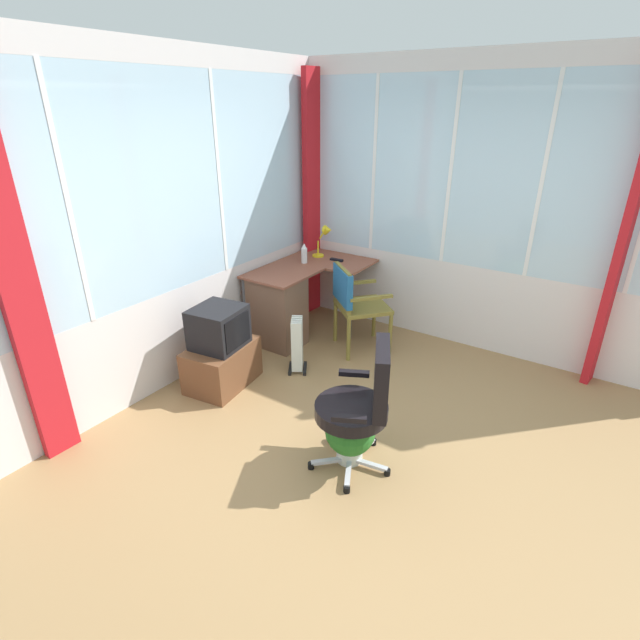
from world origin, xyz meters
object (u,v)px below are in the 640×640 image
Objects in this scene: tv_on_stand at (221,352)px; potted_plant at (351,430)px; spray_bottle at (304,254)px; office_chair at (363,400)px; wooden_armchair at (352,297)px; desk_lamp at (326,236)px; space_heater at (297,343)px; tv_remote at (337,260)px; desk at (281,306)px.

potted_plant is (-0.23, -1.48, -0.08)m from tv_on_stand.
spray_bottle is 1.52m from tv_on_stand.
wooden_armchair is at bearing 32.60° from office_chair.
tv_on_stand reaches higher than potted_plant.
wooden_armchair is (-0.54, -0.67, -0.41)m from desk_lamp.
desk_lamp is at bearing 20.88° from space_heater.
desk_lamp is at bearing 37.27° from potted_plant.
potted_plant is (-1.46, -0.86, -0.33)m from wooden_armchair.
tv_remote is 2.38m from office_chair.
desk_lamp is at bearing -2.65° from desk.
desk is at bearing 53.47° from office_chair.
desk is 1.72× the size of tv_on_stand.
office_chair is 2.20× the size of potted_plant.
space_heater is (-1.18, -0.45, -0.71)m from desk_lamp.
wooden_armchair is (-0.44, -0.46, -0.20)m from tv_remote.
desk_lamp is 1.45m from space_heater.
potted_plant is (-1.90, -1.31, -0.52)m from tv_remote.
tv_on_stand is 1.41× the size of space_heater.
potted_plant is (-0.83, -1.08, -0.02)m from space_heater.
desk_lamp is 0.38m from spray_bottle.
desk is 2.05m from office_chair.
office_chair is (-2.02, -1.61, -0.44)m from desk_lamp.
tv_on_stand is 1.74× the size of potted_plant.
desk is at bearing 4.81° from tv_on_stand.
tv_remote is 0.37m from spray_bottle.
office_chair is 0.31m from potted_plant.
potted_plant is at bearing -127.69° from desk.
desk is 8.62× the size of tv_remote.
spray_bottle is at bearing 173.24° from desk_lamp.
spray_bottle is 2.36m from office_chair.
tv_remote is 0.66m from wooden_armchair.
desk is 0.77m from wooden_armchair.
tv_remote is at bearing 12.47° from space_heater.
tv_on_stand is at bearing -176.45° from spray_bottle.
desk reaches higher than space_heater.
tv_on_stand is (-0.98, -0.08, -0.08)m from desk.
space_heater is 1.24× the size of potted_plant.
tv_remote is 1.74m from tv_on_stand.
tv_remote is 0.20× the size of tv_on_stand.
tv_on_stand is 0.72m from space_heater.
wooden_armchair reaches higher than desk.
tv_remote is at bearing -116.32° from desk_lamp.
desk is 0.63m from spray_bottle.
desk is 2.99× the size of potted_plant.
tv_remote is 0.17× the size of wooden_armchair.
spray_bottle is 0.79m from wooden_armchair.
office_chair is (-1.47, -0.94, -0.03)m from wooden_armchair.
office_chair is at bearing -125.91° from space_heater.
desk reaches higher than potted_plant.
tv_remote is 0.69× the size of spray_bottle.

